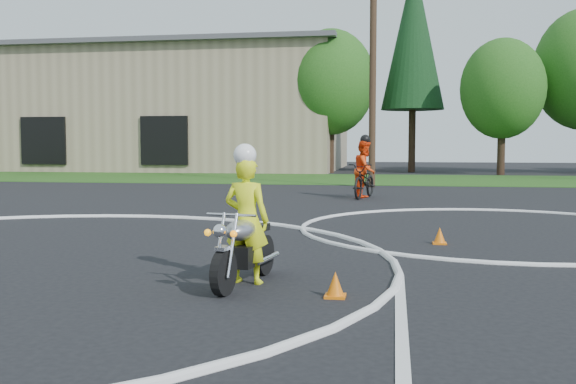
# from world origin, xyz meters

# --- Properties ---
(grass_strip) EXTENTS (120.00, 10.00, 0.02)m
(grass_strip) POSITION_xyz_m (0.00, 27.00, 0.01)
(grass_strip) COLOR #1E4714
(grass_strip) RESTS_ON ground
(course_markings) EXTENTS (19.05, 19.05, 0.12)m
(course_markings) POSITION_xyz_m (2.17, 4.35, 0.01)
(course_markings) COLOR silver
(course_markings) RESTS_ON ground
(primary_motorcycle) EXTENTS (0.70, 1.81, 0.95)m
(primary_motorcycle) POSITION_xyz_m (4.07, 2.10, 0.46)
(primary_motorcycle) COLOR black
(primary_motorcycle) RESTS_ON ground
(rider_primary_grp) EXTENTS (0.64, 0.48, 1.77)m
(rider_primary_grp) POSITION_xyz_m (4.08, 2.23, 0.85)
(rider_primary_grp) COLOR #EBFA1A
(rider_primary_grp) RESTS_ON ground
(rider_second_grp) EXTENTS (1.21, 2.28, 2.08)m
(rider_second_grp) POSITION_xyz_m (4.96, 15.49, 0.73)
(rider_second_grp) COLOR black
(rider_second_grp) RESTS_ON ground
(traffic_cones) EXTENTS (21.94, 13.57, 0.30)m
(traffic_cones) POSITION_xyz_m (4.87, 2.65, 0.14)
(traffic_cones) COLOR orange
(traffic_cones) RESTS_ON ground
(warehouse) EXTENTS (41.00, 17.00, 8.30)m
(warehouse) POSITION_xyz_m (-18.00, 39.99, 4.16)
(warehouse) COLOR tan
(warehouse) RESTS_ON ground
(treeline) EXTENTS (38.20, 8.10, 14.52)m
(treeline) POSITION_xyz_m (14.78, 34.61, 6.62)
(treeline) COLOR #382619
(treeline) RESTS_ON ground
(utility_poles) EXTENTS (41.60, 1.12, 10.00)m
(utility_poles) POSITION_xyz_m (5.00, 21.00, 5.20)
(utility_poles) COLOR #473321
(utility_poles) RESTS_ON ground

